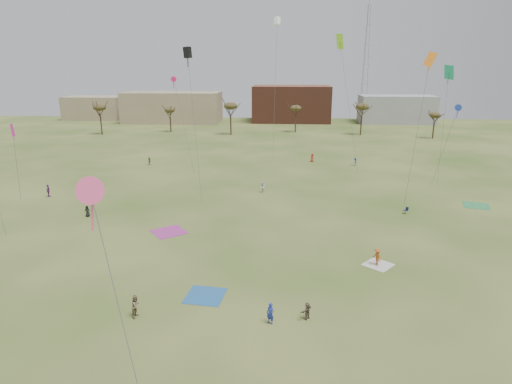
{
  "coord_description": "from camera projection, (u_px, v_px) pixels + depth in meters",
  "views": [
    {
      "loc": [
        2.98,
        -33.4,
        18.64
      ],
      "look_at": [
        0.0,
        12.0,
        5.5
      ],
      "focal_mm": 30.87,
      "sensor_mm": 36.0,
      "label": 1
    }
  ],
  "objects": [
    {
      "name": "tree_line",
      "position": [
        262.0,
        113.0,
        111.45
      ],
      "size": [
        117.44,
        49.32,
        8.91
      ],
      "color": "#3A2B1E",
      "rests_on": "ground"
    },
    {
      "name": "flyer_far_c",
      "position": [
        355.0,
        162.0,
        84.59
      ],
      "size": [
        0.77,
        1.11,
        1.57
      ],
      "primitive_type": "imported",
      "rotation": [
        0.0,
        0.0,
        4.52
      ],
      "color": "navy",
      "rests_on": "ground"
    },
    {
      "name": "spectator_fore_b",
      "position": [
        136.0,
        306.0,
        33.68
      ],
      "size": [
        0.83,
        0.99,
        1.81
      ],
      "primitive_type": "imported",
      "rotation": [
        0.0,
        0.0,
        1.39
      ],
      "color": "#856E54",
      "rests_on": "ground"
    },
    {
      "name": "spectator_fore_c",
      "position": [
        307.0,
        311.0,
        33.38
      ],
      "size": [
        1.15,
        1.24,
        1.38
      ],
      "primitive_type": "imported",
      "rotation": [
        0.0,
        0.0,
        4.0
      ],
      "color": "brown",
      "rests_on": "ground"
    },
    {
      "name": "flyer_near_right",
      "position": [
        270.0,
        314.0,
        32.73
      ],
      "size": [
        0.74,
        0.67,
        1.7
      ],
      "primitive_type": "imported",
      "rotation": [
        0.0,
        0.0,
        5.74
      ],
      "color": "#22319D",
      "rests_on": "ground"
    },
    {
      "name": "spectator_mid_d",
      "position": [
        48.0,
        191.0,
        64.5
      ],
      "size": [
        0.65,
        1.15,
        1.85
      ],
      "primitive_type": "imported",
      "rotation": [
        0.0,
        0.0,
        1.76
      ],
      "color": "#823988",
      "rests_on": "ground"
    },
    {
      "name": "flyer_far_b",
      "position": [
        312.0,
        158.0,
        88.11
      ],
      "size": [
        0.94,
        0.94,
        1.65
      ],
      "primitive_type": "imported",
      "rotation": [
        0.0,
        0.0,
        0.78
      ],
      "color": "#B42D1E",
      "rests_on": "ground"
    },
    {
      "name": "spectator_mid_e",
      "position": [
        263.0,
        187.0,
        66.72
      ],
      "size": [
        1.0,
        0.97,
        1.62
      ],
      "primitive_type": "imported",
      "rotation": [
        0.0,
        0.0,
        5.63
      ],
      "color": "white",
      "rests_on": "ground"
    },
    {
      "name": "blanket_olive",
      "position": [
        476.0,
        206.0,
        60.66
      ],
      "size": [
        4.1,
        4.1,
        0.03
      ],
      "primitive_type": "cube",
      "rotation": [
        0.0,
        0.0,
        1.29
      ],
      "color": "#31884C",
      "rests_on": "ground"
    },
    {
      "name": "blanket_cream",
      "position": [
        378.0,
        265.0,
        42.67
      ],
      "size": [
        3.42,
        3.42,
        0.03
      ],
      "primitive_type": "cube",
      "rotation": [
        0.0,
        0.0,
        2.44
      ],
      "color": "silver",
      "rests_on": "ground"
    },
    {
      "name": "building_tan_west",
      "position": [
        95.0,
        108.0,
        157.33
      ],
      "size": [
        20.0,
        12.0,
        8.0
      ],
      "primitive_type": "cube",
      "color": "#937F60",
      "rests_on": "ground"
    },
    {
      "name": "radio_tower",
      "position": [
        365.0,
        64.0,
        150.0
      ],
      "size": [
        1.51,
        1.72,
        41.0
      ],
      "color": "#9EA3A8",
      "rests_on": "ground"
    },
    {
      "name": "building_tan",
      "position": [
        173.0,
        107.0,
        148.45
      ],
      "size": [
        32.0,
        14.0,
        10.0
      ],
      "primitive_type": "cube",
      "color": "#937F60",
      "rests_on": "ground"
    },
    {
      "name": "blanket_plum",
      "position": [
        169.0,
        232.0,
        51.11
      ],
      "size": [
        4.95,
        4.95,
        0.03
      ],
      "primitive_type": "cube",
      "rotation": [
        0.0,
        0.0,
        0.65
      ],
      "color": "#A7338A",
      "rests_on": "ground"
    },
    {
      "name": "kites_aloft",
      "position": [
        254.0,
        54.0,
        65.32
      ],
      "size": [
        61.96,
        73.87,
        26.58
      ],
      "color": "#3CEE2A",
      "rests_on": "ground"
    },
    {
      "name": "camp_chair_right",
      "position": [
        405.0,
        212.0,
        57.36
      ],
      "size": [
        0.7,
        0.68,
        0.87
      ],
      "rotation": [
        0.0,
        0.0,
        5.13
      ],
      "color": "#151C3B",
      "rests_on": "ground"
    },
    {
      "name": "flyer_mid_a",
      "position": [
        87.0,
        211.0,
        56.1
      ],
      "size": [
        0.76,
        0.53,
        1.46
      ],
      "primitive_type": "imported",
      "rotation": [
        0.0,
        0.0,
        0.09
      ],
      "color": "black",
      "rests_on": "ground"
    },
    {
      "name": "building_grey",
      "position": [
        396.0,
        109.0,
        146.74
      ],
      "size": [
        24.0,
        12.0,
        9.0
      ],
      "primitive_type": "cube",
      "color": "gray",
      "rests_on": "ground"
    },
    {
      "name": "ground",
      "position": [
        247.0,
        293.0,
        37.38
      ],
      "size": [
        260.0,
        260.0,
        0.0
      ],
      "primitive_type": "plane",
      "color": "#2B4C17",
      "rests_on": "ground"
    },
    {
      "name": "blanket_blue",
      "position": [
        205.0,
        296.0,
        36.94
      ],
      "size": [
        3.47,
        3.47,
        0.03
      ],
      "primitive_type": "cube",
      "rotation": [
        0.0,
        0.0,
        3.03
      ],
      "color": "#2560A0",
      "rests_on": "ground"
    },
    {
      "name": "flyer_far_a",
      "position": [
        149.0,
        161.0,
        85.64
      ],
      "size": [
        0.66,
        1.41,
        1.46
      ],
      "primitive_type": "imported",
      "rotation": [
        0.0,
        0.0,
        1.75
      ],
      "color": "#34812B",
      "rests_on": "ground"
    },
    {
      "name": "building_brick",
      "position": [
        291.0,
        104.0,
        150.44
      ],
      "size": [
        26.0,
        16.0,
        12.0
      ],
      "primitive_type": "cube",
      "color": "brown",
      "rests_on": "ground"
    },
    {
      "name": "flyer_mid_b",
      "position": [
        377.0,
        257.0,
        42.41
      ],
      "size": [
        1.1,
        1.27,
        1.71
      ],
      "primitive_type": "imported",
      "rotation": [
        0.0,
        0.0,
        5.23
      ],
      "color": "#B05721",
      "rests_on": "ground"
    }
  ]
}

